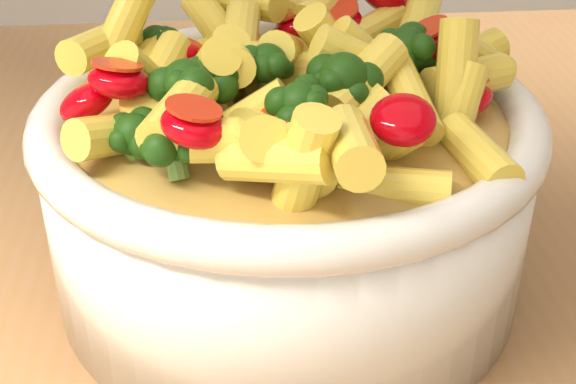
{
  "coord_description": "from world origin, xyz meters",
  "views": [
    {
      "loc": [
        0.01,
        -0.41,
        1.17
      ],
      "look_at": [
        0.04,
        -0.05,
        0.95
      ],
      "focal_mm": 50.0,
      "sensor_mm": 36.0,
      "label": 1
    }
  ],
  "objects": [
    {
      "name": "table",
      "position": [
        0.0,
        0.0,
        0.8
      ],
      "size": [
        1.2,
        0.8,
        0.9
      ],
      "color": "#A57246",
      "rests_on": "ground"
    },
    {
      "name": "serving_bowl",
      "position": [
        0.04,
        -0.05,
        0.96
      ],
      "size": [
        0.26,
        0.26,
        0.11
      ],
      "color": "white",
      "rests_on": "table"
    },
    {
      "name": "pasta_salad",
      "position": [
        0.04,
        -0.05,
        1.02
      ],
      "size": [
        0.2,
        0.2,
        0.05
      ],
      "color": "#FADF4F",
      "rests_on": "serving_bowl"
    }
  ]
}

